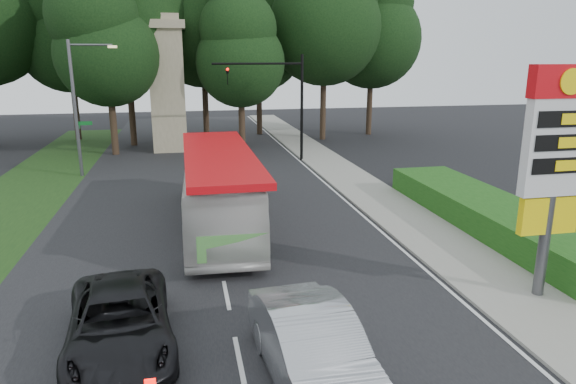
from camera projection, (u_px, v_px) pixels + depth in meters
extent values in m
plane|color=black|center=(242.00, 372.00, 11.83)|extent=(120.00, 120.00, 0.00)
cube|color=black|center=(211.00, 217.00, 23.19)|extent=(14.00, 80.00, 0.02)
cube|color=gray|center=(388.00, 206.00, 24.83)|extent=(3.00, 80.00, 0.12)
cube|color=#193814|center=(23.00, 195.00, 27.01)|extent=(5.00, 50.00, 0.02)
cube|color=#184B14|center=(492.00, 215.00, 21.49)|extent=(3.00, 14.00, 1.20)
cylinder|color=#59595E|center=(543.00, 247.00, 15.11)|extent=(0.32, 0.32, 3.20)
cube|color=yellow|center=(548.00, 215.00, 14.85)|extent=(1.80, 0.25, 1.10)
cube|color=silver|center=(557.00, 147.00, 14.34)|extent=(2.00, 0.35, 2.80)
cube|color=red|center=(566.00, 81.00, 13.88)|extent=(2.10, 0.40, 0.90)
cylinder|color=yellow|center=(572.00, 82.00, 13.67)|extent=(0.70, 0.05, 0.70)
cube|color=black|center=(566.00, 119.00, 13.95)|extent=(1.70, 0.04, 0.45)
cube|color=black|center=(563.00, 143.00, 14.12)|extent=(1.70, 0.04, 0.45)
cube|color=black|center=(559.00, 166.00, 14.29)|extent=(1.70, 0.04, 0.45)
cylinder|color=black|center=(302.00, 109.00, 35.00)|extent=(0.20, 0.20, 7.20)
cylinder|color=black|center=(258.00, 64.00, 33.64)|extent=(6.00, 0.14, 0.14)
imported|color=black|center=(227.00, 68.00, 33.32)|extent=(0.18, 0.22, 1.10)
sphere|color=#FF0C05|center=(227.00, 69.00, 33.20)|extent=(0.18, 0.18, 0.18)
cylinder|color=#59595E|center=(75.00, 110.00, 30.23)|extent=(0.20, 0.20, 8.00)
cylinder|color=#59595E|center=(90.00, 45.00, 29.52)|extent=(2.40, 0.12, 0.12)
cube|color=#FFE599|center=(112.00, 47.00, 29.78)|extent=(0.50, 0.22, 0.14)
cube|color=#0C591E|center=(85.00, 123.00, 30.52)|extent=(0.85, 0.04, 0.22)
cube|color=#0C591E|center=(79.00, 128.00, 30.94)|extent=(0.04, 0.85, 0.22)
cube|color=gray|center=(168.00, 91.00, 38.69)|extent=(2.50, 2.50, 9.00)
cube|color=gray|center=(164.00, 25.00, 37.47)|extent=(3.00, 3.00, 0.60)
cube|color=gray|center=(163.00, 18.00, 37.34)|extent=(2.20, 2.20, 0.50)
cylinder|color=#2D2116|center=(76.00, 109.00, 44.22)|extent=(0.50, 0.50, 5.40)
sphere|color=black|center=(69.00, 42.00, 42.80)|extent=(8.40, 8.40, 8.40)
sphere|color=black|center=(65.00, 4.00, 42.03)|extent=(7.20, 7.20, 7.20)
cylinder|color=#2D2116|center=(131.00, 105.00, 41.27)|extent=(0.50, 0.50, 6.48)
sphere|color=black|center=(125.00, 18.00, 39.57)|extent=(10.08, 10.08, 10.08)
cylinder|color=#2D2116|center=(206.00, 105.00, 44.40)|extent=(0.50, 0.50, 5.94)
sphere|color=black|center=(203.00, 32.00, 42.84)|extent=(9.24, 9.24, 9.24)
cylinder|color=#2D2116|center=(259.00, 106.00, 47.36)|extent=(0.50, 0.50, 5.22)
sphere|color=black|center=(258.00, 46.00, 45.99)|extent=(8.12, 8.12, 8.12)
sphere|color=black|center=(258.00, 12.00, 45.25)|extent=(6.96, 6.96, 6.96)
cylinder|color=#2D2116|center=(323.00, 104.00, 44.44)|extent=(0.50, 0.50, 6.12)
sphere|color=black|center=(324.00, 28.00, 42.83)|extent=(9.52, 9.52, 9.52)
cylinder|color=#2D2116|center=(369.00, 104.00, 47.38)|extent=(0.50, 0.50, 5.58)
sphere|color=black|center=(372.00, 40.00, 45.91)|extent=(8.68, 8.68, 8.68)
sphere|color=black|center=(374.00, 3.00, 45.12)|extent=(7.44, 7.44, 7.44)
cylinder|color=#2D2116|center=(113.00, 123.00, 37.52)|extent=(0.50, 0.50, 4.68)
sphere|color=black|center=(107.00, 55.00, 36.29)|extent=(7.28, 7.28, 7.28)
sphere|color=black|center=(104.00, 16.00, 35.62)|extent=(6.24, 6.24, 6.24)
cylinder|color=#2D2116|center=(242.00, 121.00, 39.89)|extent=(0.50, 0.50, 4.32)
sphere|color=black|center=(240.00, 63.00, 38.75)|extent=(6.72, 6.72, 6.72)
sphere|color=black|center=(240.00, 29.00, 38.14)|extent=(5.76, 5.76, 5.76)
sphere|color=black|center=(239.00, 0.00, 37.62)|extent=(4.32, 4.32, 4.32)
imported|color=silver|center=(220.00, 190.00, 21.57)|extent=(3.13, 11.73, 3.24)
imported|color=#AAACB2|center=(314.00, 351.00, 11.12)|extent=(2.26, 5.42, 1.74)
imported|color=black|center=(120.00, 322.00, 12.57)|extent=(3.00, 5.58, 1.49)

